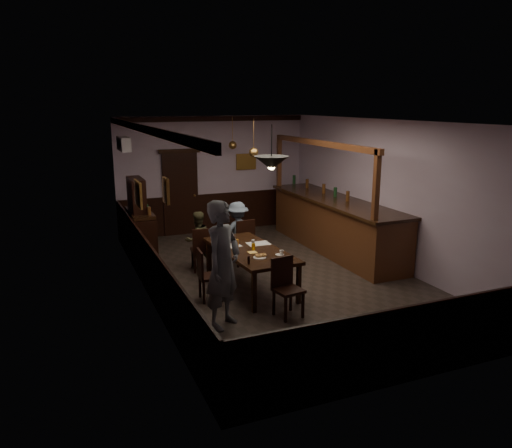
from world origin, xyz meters
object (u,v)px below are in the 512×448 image
chair_side (206,273)px  coffee_cup (282,252)px  person_seated_right (238,232)px  pendant_iron (271,163)px  chair_near (286,284)px  person_seated_left (198,240)px  sideboard (140,226)px  dining_table (250,252)px  pendant_brass_mid (254,152)px  pendant_brass_far (233,145)px  bar_counter (335,223)px  chair_far_left (202,248)px  soda_can (253,247)px  person_standing (223,265)px  chair_far_right (243,240)px

chair_side → coffee_cup: bearing=-98.9°
person_seated_right → chair_side: bearing=46.4°
coffee_cup → pendant_iron: 1.64m
chair_near → chair_side: chair_near is taller
chair_side → person_seated_left: 1.81m
person_seated_right → sideboard: size_ratio=0.74×
dining_table → chair_near: size_ratio=2.39×
pendant_brass_mid → pendant_brass_far: bearing=83.9°
chair_side → pendant_iron: (0.96, -0.55, 1.90)m
bar_counter → pendant_brass_mid: pendant_brass_mid is taller
chair_far_left → bar_counter: size_ratio=0.20×
person_seated_left → chair_far_left: bearing=73.5°
dining_table → soda_can: bearing=-69.6°
soda_can → pendant_brass_far: size_ratio=0.15×
chair_far_left → person_seated_right: (0.89, 0.33, 0.15)m
person_standing → person_seated_left: size_ratio=1.66×
dining_table → pendant_brass_mid: pendant_brass_mid is taller
person_seated_left → bar_counter: size_ratio=0.26×
sideboard → person_seated_right: bearing=-30.7°
person_seated_right → pendant_iron: bearing=73.9°
dining_table → coffee_cup: 0.67m
coffee_cup → pendant_brass_mid: size_ratio=0.10×
chair_far_right → chair_near: (-0.28, -2.62, -0.02)m
chair_side → person_standing: person_standing is taller
chair_side → soda_can: 1.01m
soda_can → chair_near: bearing=-87.6°
chair_near → chair_far_left: bearing=94.8°
person_seated_left → coffee_cup: (0.92, -2.07, 0.21)m
person_seated_right → chair_near: bearing=75.7°
bar_counter → pendant_brass_mid: size_ratio=5.57×
chair_far_right → person_seated_right: (-0.02, 0.28, 0.11)m
sideboard → pendant_brass_far: (2.51, 0.95, 1.59)m
person_seated_right → pendant_brass_far: pendant_brass_far is taller
chair_near → soda_can: bearing=83.4°
sideboard → pendant_iron: (1.57, -3.48, 1.69)m
chair_near → person_standing: bearing=170.9°
pendant_iron → pendant_brass_far: same height
chair_near → bar_counter: bar_counter is taller
chair_far_left → coffee_cup: size_ratio=11.33×
person_seated_right → pendant_brass_mid: pendant_brass_mid is taller
chair_far_left → pendant_iron: bearing=113.0°
dining_table → pendant_brass_mid: size_ratio=2.79×
bar_counter → pendant_iron: (-2.63, -2.29, 1.76)m
sideboard → dining_table: bearing=-60.5°
soda_can → chair_far_left: bearing=113.6°
bar_counter → soda_can: bearing=-149.3°
chair_far_left → person_seated_right: bearing=-152.9°
soda_can → sideboard: size_ratio=0.07×
coffee_cup → pendant_iron: pendant_iron is taller
chair_far_right → dining_table: bearing=68.0°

